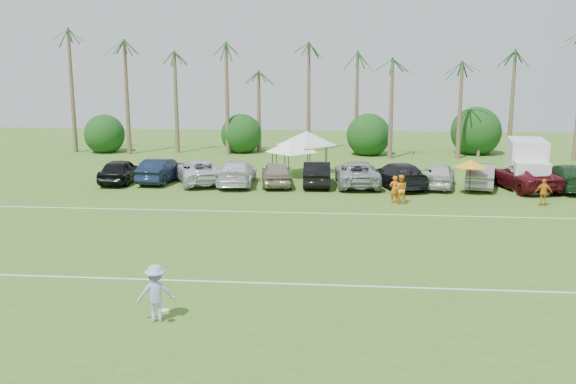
{
  "coord_description": "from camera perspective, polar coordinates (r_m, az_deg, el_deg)",
  "views": [
    {
      "loc": [
        4.03,
        -21.43,
        8.35
      ],
      "look_at": [
        0.93,
        12.01,
        1.6
      ],
      "focal_mm": 40.0,
      "sensor_mm": 36.0,
      "label": 1
    }
  ],
  "objects": [
    {
      "name": "palm_tree_2",
      "position": [
        61.56,
        -10.03,
        12.0
      ],
      "size": [
        2.4,
        2.4,
        10.9
      ],
      "color": "brown",
      "rests_on": "ground"
    },
    {
      "name": "palm_tree_3",
      "position": [
        60.66,
        -6.31,
        12.91
      ],
      "size": [
        2.4,
        2.4,
        11.9
      ],
      "color": "brown",
      "rests_on": "ground"
    },
    {
      "name": "frisbee_player",
      "position": [
        21.7,
        -11.67,
        -8.79
      ],
      "size": [
        1.39,
        1.03,
        1.92
      ],
      "rotation": [
        0.0,
        0.0,
        3.43
      ],
      "color": "#9CA5DE",
      "rests_on": "ground"
    },
    {
      "name": "palm_tree_8",
      "position": [
        60.11,
        14.1,
        10.2
      ],
      "size": [
        2.4,
        2.4,
        8.9
      ],
      "color": "brown",
      "rests_on": "ground"
    },
    {
      "name": "field_lines",
      "position": [
        30.86,
        -2.42,
        -4.34
      ],
      "size": [
        80.0,
        12.1,
        0.01
      ],
      "color": "white",
      "rests_on": "ground"
    },
    {
      "name": "parked_car_11",
      "position": [
        46.85,
        23.48,
        1.22
      ],
      "size": [
        2.74,
        6.06,
        1.72
      ],
      "primitive_type": "imported",
      "rotation": [
        0.0,
        0.0,
        3.2
      ],
      "color": "#193A1D",
      "rests_on": "ground"
    },
    {
      "name": "parked_car_7",
      "position": [
        44.47,
        9.77,
        1.5
      ],
      "size": [
        4.21,
        6.39,
        1.72
      ],
      "primitive_type": "imported",
      "rotation": [
        0.0,
        0.0,
        3.47
      ],
      "color": "black",
      "rests_on": "ground"
    },
    {
      "name": "palm_tree_7",
      "position": [
        59.59,
        9.34,
        12.86
      ],
      "size": [
        2.4,
        2.4,
        11.9
      ],
      "color": "brown",
      "rests_on": "ground"
    },
    {
      "name": "sideline_player_b",
      "position": [
        39.34,
        9.97,
        0.24
      ],
      "size": [
        0.87,
        0.69,
        1.76
      ],
      "primitive_type": "imported",
      "rotation": [
        0.0,
        0.0,
        3.12
      ],
      "color": "orange",
      "rests_on": "ground"
    },
    {
      "name": "bush_tree_2",
      "position": [
        60.82,
        7.14,
        5.09
      ],
      "size": [
        4.0,
        4.0,
        4.0
      ],
      "color": "brown",
      "rests_on": "ground"
    },
    {
      "name": "palm_tree_1",
      "position": [
        63.04,
        -14.47,
        11.01
      ],
      "size": [
        2.4,
        2.4,
        9.9
      ],
      "color": "brown",
      "rests_on": "ground"
    },
    {
      "name": "palm_tree_10",
      "position": [
        62.39,
        23.46,
        11.24
      ],
      "size": [
        2.4,
        2.4,
        10.9
      ],
      "color": "brown",
      "rests_on": "ground"
    },
    {
      "name": "parked_car_4",
      "position": [
        44.51,
        -1.03,
        1.68
      ],
      "size": [
        2.73,
        5.29,
        1.72
      ],
      "primitive_type": "imported",
      "rotation": [
        0.0,
        0.0,
        3.28
      ],
      "color": "gray",
      "rests_on": "ground"
    },
    {
      "name": "sideline_player_a",
      "position": [
        39.5,
        9.44,
        0.24
      ],
      "size": [
        0.67,
        0.51,
        1.67
      ],
      "primitive_type": "imported",
      "rotation": [
        0.0,
        0.0,
        3.34
      ],
      "color": "orange",
      "rests_on": "ground"
    },
    {
      "name": "parked_car_0",
      "position": [
        47.03,
        -14.67,
        1.83
      ],
      "size": [
        2.11,
        5.08,
        1.72
      ],
      "primitive_type": "imported",
      "rotation": [
        0.0,
        0.0,
        3.16
      ],
      "color": "black",
      "rests_on": "ground"
    },
    {
      "name": "sideline_player_c",
      "position": [
        40.95,
        21.78,
        -0.04
      ],
      "size": [
        1.02,
        0.53,
        1.66
      ],
      "primitive_type": "imported",
      "rotation": [
        0.0,
        0.0,
        3.01
      ],
      "color": "orange",
      "rests_on": "ground"
    },
    {
      "name": "canopy_tent_right",
      "position": [
        49.32,
        1.66,
        5.43
      ],
      "size": [
        4.7,
        4.7,
        3.81
      ],
      "color": "black",
      "rests_on": "ground"
    },
    {
      "name": "palm_tree_6",
      "position": [
        59.44,
        5.38,
        12.15
      ],
      "size": [
        2.4,
        2.4,
        10.9
      ],
      "color": "brown",
      "rests_on": "ground"
    },
    {
      "name": "palm_tree_5",
      "position": [
        59.57,
        1.44,
        11.36
      ],
      "size": [
        2.4,
        2.4,
        9.9
      ],
      "color": "brown",
      "rests_on": "ground"
    },
    {
      "name": "box_truck",
      "position": [
        47.25,
        20.53,
        2.52
      ],
      "size": [
        3.13,
        6.35,
        3.14
      ],
      "rotation": [
        0.0,
        0.0,
        -0.14
      ],
      "color": "silver",
      "rests_on": "ground"
    },
    {
      "name": "canopy_tent_left",
      "position": [
        47.71,
        0.32,
        4.66
      ],
      "size": [
        4.01,
        4.01,
        3.25
      ],
      "color": "black",
      "rests_on": "ground"
    },
    {
      "name": "parked_car_8",
      "position": [
        45.01,
        13.28,
        1.48
      ],
      "size": [
        2.95,
        5.35,
        1.72
      ],
      "primitive_type": "imported",
      "rotation": [
        0.0,
        0.0,
        2.95
      ],
      "color": "silver",
      "rests_on": "ground"
    },
    {
      "name": "parked_car_2",
      "position": [
        45.81,
        -7.93,
        1.84
      ],
      "size": [
        5.0,
        6.82,
        1.72
      ],
      "primitive_type": "imported",
      "rotation": [
        0.0,
        0.0,
        3.53
      ],
      "color": "silver",
      "rests_on": "ground"
    },
    {
      "name": "palm_tree_0",
      "position": [
        64.89,
        -18.66,
        10.01
      ],
      "size": [
        2.4,
        2.4,
        8.9
      ],
      "color": "brown",
      "rests_on": "ground"
    },
    {
      "name": "bush_tree_0",
      "position": [
        65.0,
        -15.56,
        5.16
      ],
      "size": [
        4.0,
        4.0,
        4.0
      ],
      "color": "brown",
      "rests_on": "ground"
    },
    {
      "name": "parked_car_3",
      "position": [
        44.9,
        -4.57,
        1.73
      ],
      "size": [
        2.76,
        6.07,
        1.72
      ],
      "primitive_type": "imported",
      "rotation": [
        0.0,
        0.0,
        3.2
      ],
      "color": "silver",
      "rests_on": "ground"
    },
    {
      "name": "bush_tree_1",
      "position": [
        61.61,
        -4.13,
        5.23
      ],
      "size": [
        4.0,
        4.0,
        4.0
      ],
      "color": "brown",
      "rests_on": "ground"
    },
    {
      "name": "parked_car_10",
      "position": [
        45.99,
        20.2,
        1.29
      ],
      "size": [
        4.22,
        6.69,
        1.72
      ],
      "primitive_type": "imported",
      "rotation": [
        0.0,
        0.0,
        3.38
      ],
      "color": "#520F15",
      "rests_on": "ground"
    },
    {
      "name": "market_umbrella",
      "position": [
        42.69,
        15.94,
        2.46
      ],
      "size": [
        2.07,
        2.07,
        2.3
      ],
      "color": "black",
      "rests_on": "ground"
    },
    {
      "name": "parked_car_6",
      "position": [
        44.7,
        6.16,
        1.65
      ],
      "size": [
        3.3,
        6.39,
        1.72
      ],
      "primitive_type": "imported",
      "rotation": [
        0.0,
        0.0,
        3.21
      ],
      "color": "#91969A",
      "rests_on": "ground"
    },
    {
      "name": "palm_tree_4",
      "position": [
        59.98,
        -2.45,
        10.52
      ],
      "size": [
        2.4,
        2.4,
        8.9
      ],
      "color": "brown",
      "rests_on": "ground"
    },
    {
      "name": "palm_tree_9",
      "position": [
        61.05,
        18.86,
        10.77
      ],
      "size": [
        2.4,
        2.4,
        9.9
      ],
      "color": "brown",
      "rests_on": "ground"
    },
    {
      "name": "ground",
      "position": [
        23.35,
        -5.08,
        -9.63
      ],
      "size": [
        120.0,
        120.0,
        0.0
      ],
      "primitive_type": "plane",
      "color": "#3C631D",
      "rests_on": "ground"
    },
    {
      "name": "parked_car_9",
      "position": [
        45.61,
        16.73,
        1.43
      ],
      "size": [
        2.92,
        5.5,
        1.72
      ],
      "primitive_type": "imported",
      "rotation": [
        0.0,
        0.0,
        2.92
      ],
      "color": "gray",
      "rests_on": "ground"
    },
    {
      "name": "bush_tree_3",
      "position": [
        61.95,
        16.46,
        4.83
      ],
      "size": [
        4.0,
        4.0,
        4.0
      ],
      "color": "brown",
      "rests_on": "ground"
    },
    {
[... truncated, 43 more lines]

